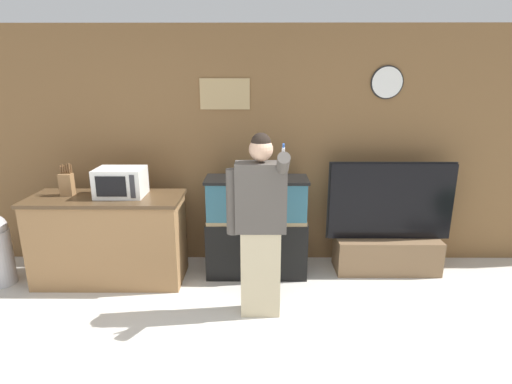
# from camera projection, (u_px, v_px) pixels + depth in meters

# --- Properties ---
(wall_back_paneled) EXTENTS (10.00, 0.08, 2.60)m
(wall_back_paneled) POSITION_uv_depth(u_px,v_px,m) (236.00, 149.00, 4.43)
(wall_back_paneled) COLOR brown
(wall_back_paneled) RESTS_ON ground_plane
(counter_island) EXTENTS (1.53, 0.62, 0.91)m
(counter_island) POSITION_uv_depth(u_px,v_px,m) (110.00, 239.00, 4.12)
(counter_island) COLOR olive
(counter_island) RESTS_ON ground_plane
(microwave) EXTENTS (0.47, 0.35, 0.28)m
(microwave) POSITION_uv_depth(u_px,v_px,m) (121.00, 182.00, 3.98)
(microwave) COLOR white
(microwave) RESTS_ON counter_island
(knife_block) EXTENTS (0.12, 0.09, 0.33)m
(knife_block) POSITION_uv_depth(u_px,v_px,m) (67.00, 183.00, 4.01)
(knife_block) COLOR olive
(knife_block) RESTS_ON counter_island
(aquarium_on_stand) EXTENTS (1.06, 0.40, 1.07)m
(aquarium_on_stand) POSITION_uv_depth(u_px,v_px,m) (257.00, 227.00, 4.23)
(aquarium_on_stand) COLOR black
(aquarium_on_stand) RESTS_ON ground_plane
(tv_on_stand) EXTENTS (1.34, 0.40, 1.22)m
(tv_on_stand) POSITION_uv_depth(u_px,v_px,m) (387.00, 240.00, 4.35)
(tv_on_stand) COLOR brown
(tv_on_stand) RESTS_ON ground_plane
(person_standing) EXTENTS (0.51, 0.39, 1.63)m
(person_standing) POSITION_uv_depth(u_px,v_px,m) (260.00, 224.00, 3.41)
(person_standing) COLOR #BCAD89
(person_standing) RESTS_ON ground_plane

